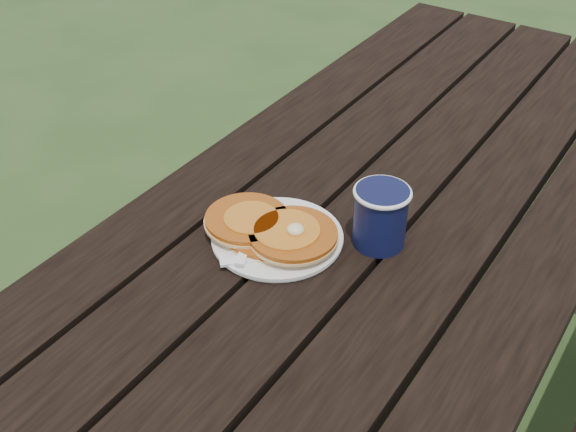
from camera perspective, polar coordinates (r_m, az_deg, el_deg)
The scene contains 6 objects.
picnic_table at distance 1.60m, azimuth 7.13°, elevation -9.03°, with size 1.36×1.80×0.75m.
plate at distance 1.21m, azimuth -0.85°, elevation -1.75°, with size 0.22×0.22×0.01m, color white.
pancake_stack at distance 1.20m, azimuth -1.35°, elevation -1.03°, with size 0.23×0.15×0.04m.
knife at distance 1.16m, azimuth -1.01°, elevation -3.16°, with size 0.02×0.18×0.01m, color white.
fork at distance 1.18m, azimuth -3.27°, elevation -2.18°, with size 0.03×0.16×0.01m, color white, non-canonical shape.
coffee_cup at distance 1.19m, azimuth 7.33°, elevation 0.20°, with size 0.10×0.10×0.11m.
Camera 1 is at (0.45, -1.03, 1.51)m, focal length 45.00 mm.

